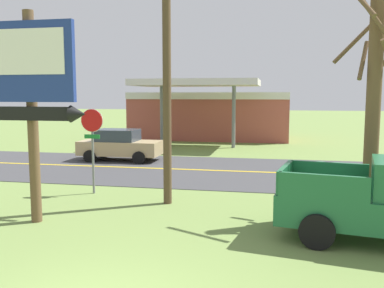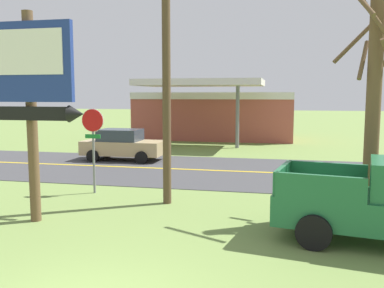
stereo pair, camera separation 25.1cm
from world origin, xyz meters
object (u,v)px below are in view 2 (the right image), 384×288
at_px(utility_pole, 166,61).
at_px(car_tan_near_lane, 123,145).
at_px(motel_sign, 30,84).
at_px(bare_tree, 374,91).
at_px(stop_sign, 93,136).
at_px(gas_station, 215,114).

bearing_deg(utility_pole, car_tan_near_lane, 120.33).
bearing_deg(utility_pole, motel_sign, -137.33).
relative_size(bare_tree, car_tan_near_lane, 1.63).
xyz_separation_m(stop_sign, utility_pole, (2.87, -0.80, 2.44)).
relative_size(motel_sign, utility_pole, 0.67).
distance_m(utility_pole, car_tan_near_lane, 9.90).
relative_size(gas_station, car_tan_near_lane, 2.86).
bearing_deg(stop_sign, car_tan_near_lane, 103.94).
relative_size(stop_sign, gas_station, 0.25).
height_order(motel_sign, bare_tree, bare_tree).
distance_m(utility_pole, bare_tree, 6.05).
bearing_deg(bare_tree, stop_sign, 174.31).
height_order(motel_sign, stop_sign, motel_sign).
xyz_separation_m(utility_pole, bare_tree, (5.98, -0.09, -0.93)).
distance_m(bare_tree, gas_station, 21.69).
distance_m(bare_tree, car_tan_near_lane, 13.60).
relative_size(motel_sign, car_tan_near_lane, 1.33).
bearing_deg(bare_tree, gas_station, 110.94).
height_order(bare_tree, gas_station, bare_tree).
relative_size(utility_pole, gas_station, 0.70).
xyz_separation_m(stop_sign, car_tan_near_lane, (-1.78, 7.15, -1.20)).
distance_m(stop_sign, bare_tree, 9.02).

